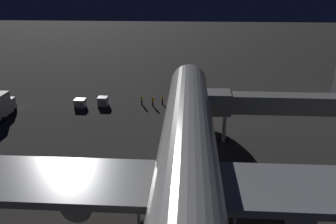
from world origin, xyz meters
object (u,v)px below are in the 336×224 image
object	(u,v)px
baggage_container_near_belt	(103,101)
ground_crew_by_belt_loader	(142,99)
ground_crew_near_nose_gear	(153,101)
traffic_cone_nose_starboard	(176,109)
ops_van	(1,105)
traffic_cone_nose_port	(201,109)
airliner_at_gate	(187,182)
jet_bridge	(261,104)
ground_crew_marshaller_fwd	(162,100)
baggage_container_mid_row	(80,103)

from	to	relation	value
baggage_container_near_belt	ground_crew_by_belt_loader	xyz separation A→B (m)	(-7.05, -1.01, 0.22)
ground_crew_near_nose_gear	traffic_cone_nose_starboard	size ratio (longest dim) A/B	3.44
ops_van	baggage_container_near_belt	bearing A→B (deg)	-157.06
ground_crew_near_nose_gear	traffic_cone_nose_port	size ratio (longest dim) A/B	3.44
airliner_at_gate	jet_bridge	world-z (taller)	airliner_at_gate
jet_bridge	ground_crew_by_belt_loader	distance (m)	24.31
ground_crew_marshaller_fwd	traffic_cone_nose_starboard	world-z (taller)	ground_crew_marshaller_fwd
traffic_cone_nose_port	baggage_container_mid_row	bearing A→B (deg)	-1.62
ops_van	ground_crew_near_nose_gear	distance (m)	25.72
ground_crew_near_nose_gear	traffic_cone_nose_port	xyz separation A→B (m)	(-8.74, 1.96, -0.77)
baggage_container_near_belt	ground_crew_by_belt_loader	bearing A→B (deg)	-171.83
airliner_at_gate	traffic_cone_nose_starboard	size ratio (longest dim) A/B	121.84
airliner_at_gate	jet_bridge	distance (m)	22.31
traffic_cone_nose_port	ground_crew_marshaller_fwd	bearing A→B (deg)	-22.49
ops_van	ground_crew_near_nose_gear	world-z (taller)	ops_van
baggage_container_mid_row	traffic_cone_nose_port	xyz separation A→B (m)	(-21.90, 0.62, -0.48)
ground_crew_near_nose_gear	ground_crew_marshaller_fwd	bearing A→B (deg)	-150.61
traffic_cone_nose_starboard	baggage_container_near_belt	bearing A→B (deg)	-7.12
airliner_at_gate	ground_crew_by_belt_loader	xyz separation A→B (m)	(8.69, -34.94, -4.79)
ground_crew_near_nose_gear	traffic_cone_nose_starboard	distance (m)	4.82
traffic_cone_nose_port	ground_crew_by_belt_loader	bearing A→B (deg)	-13.94
jet_bridge	baggage_container_mid_row	size ratio (longest dim) A/B	9.48
traffic_cone_nose_port	baggage_container_near_belt	bearing A→B (deg)	-5.38
ground_crew_by_belt_loader	traffic_cone_nose_port	bearing A→B (deg)	166.06
airliner_at_gate	ops_van	world-z (taller)	airliner_at_gate
airliner_at_gate	traffic_cone_nose_starboard	xyz separation A→B (m)	(2.20, -32.24, -5.55)
jet_bridge	ops_van	world-z (taller)	jet_bridge
airliner_at_gate	traffic_cone_nose_port	bearing A→B (deg)	-93.90
baggage_container_near_belt	traffic_cone_nose_starboard	xyz separation A→B (m)	(-13.55, 1.69, -0.54)
baggage_container_mid_row	traffic_cone_nose_starboard	bearing A→B (deg)	177.97
ground_crew_by_belt_loader	ground_crew_marshaller_fwd	size ratio (longest dim) A/B	1.12
baggage_container_mid_row	traffic_cone_nose_port	world-z (taller)	baggage_container_mid_row
ground_crew_by_belt_loader	ground_crew_marshaller_fwd	distance (m)	3.86
jet_bridge	ground_crew_near_nose_gear	xyz separation A→B (m)	(16.40, -14.19, -4.86)
airliner_at_gate	ground_crew_marshaller_fwd	bearing A→B (deg)	-82.16
airliner_at_gate	traffic_cone_nose_starboard	bearing A→B (deg)	-86.10
airliner_at_gate	jet_bridge	xyz separation A→B (m)	(-9.86, -20.01, 0.08)
jet_bridge	traffic_cone_nose_starboard	distance (m)	18.07
ground_crew_near_nose_gear	traffic_cone_nose_port	distance (m)	8.99
baggage_container_near_belt	baggage_container_mid_row	size ratio (longest dim) A/B	0.93
ground_crew_near_nose_gear	ground_crew_marshaller_fwd	world-z (taller)	ground_crew_near_nose_gear
jet_bridge	baggage_container_near_belt	bearing A→B (deg)	-28.52
jet_bridge	ground_crew_by_belt_loader	world-z (taller)	jet_bridge
ops_van	airliner_at_gate	bearing A→B (deg)	138.87
traffic_cone_nose_starboard	ground_crew_near_nose_gear	bearing A→B (deg)	-24.33
airliner_at_gate	traffic_cone_nose_port	size ratio (longest dim) A/B	121.84
traffic_cone_nose_starboard	baggage_container_mid_row	bearing A→B (deg)	-2.03
ops_van	traffic_cone_nose_port	bearing A→B (deg)	-171.69
ground_crew_marshaller_fwd	ground_crew_near_nose_gear	bearing A→B (deg)	29.39
baggage_container_near_belt	baggage_container_mid_row	xyz separation A→B (m)	(3.95, 1.07, -0.06)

